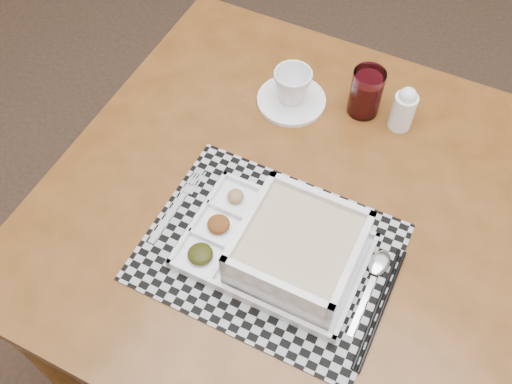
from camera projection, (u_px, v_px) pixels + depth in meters
floor at (277, 192)px, 1.95m from camera, size 5.00×5.00×0.00m
dining_table at (291, 218)px, 1.16m from camera, size 1.04×1.04×0.70m
placemat at (269, 252)px, 1.03m from camera, size 0.48×0.39×0.00m
serving_tray at (292, 250)px, 0.99m from camera, size 0.35×0.26×0.10m
fork at (179, 204)px, 1.09m from camera, size 0.04×0.19×0.00m
spoon at (377, 269)px, 1.01m from camera, size 0.04×0.18×0.01m
chopsticks at (380, 307)px, 0.97m from camera, size 0.05×0.24×0.01m
saucer at (291, 100)px, 1.24m from camera, size 0.15×0.15×0.01m
cup at (292, 86)px, 1.20m from camera, size 0.08×0.08×0.08m
juice_glass at (366, 94)px, 1.19m from camera, size 0.07×0.07×0.11m
creamer_bottle at (404, 109)px, 1.16m from camera, size 0.05×0.05×0.11m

